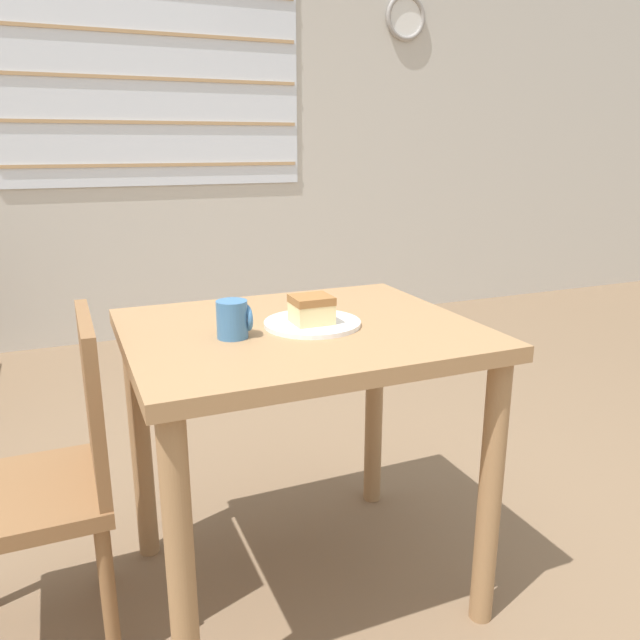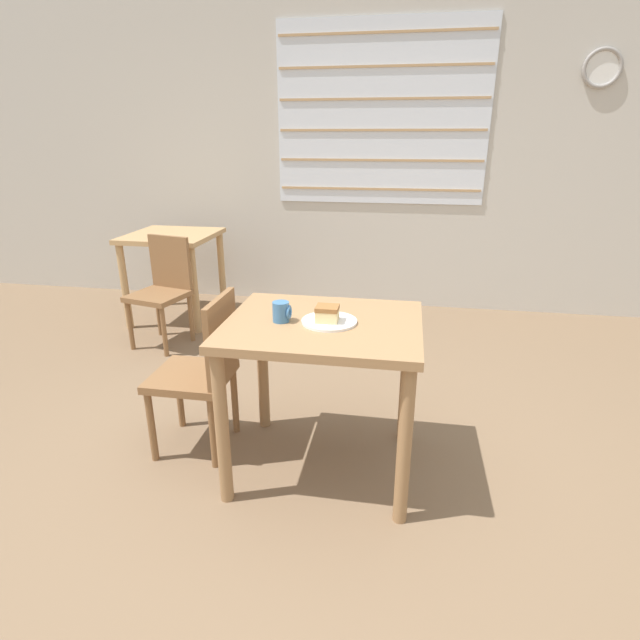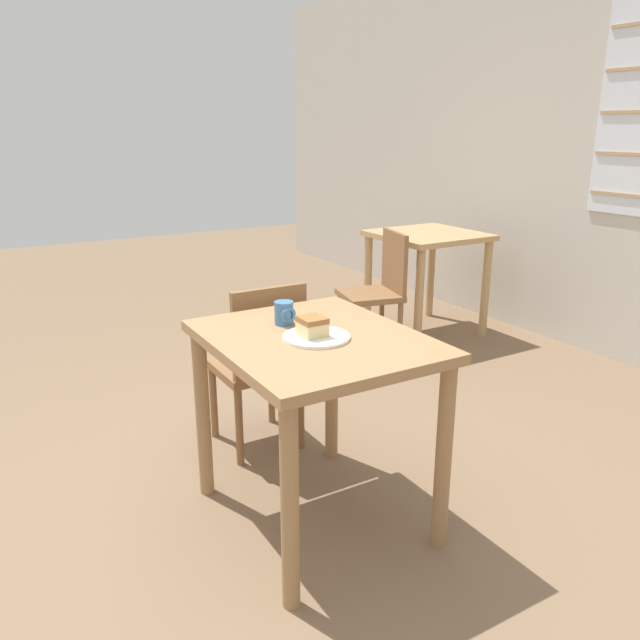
{
  "view_description": "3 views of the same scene",
  "coord_description": "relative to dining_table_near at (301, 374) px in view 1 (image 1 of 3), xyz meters",
  "views": [
    {
      "loc": [
        -0.52,
        -1.06,
        1.22
      ],
      "look_at": [
        0.05,
        0.3,
        0.8
      ],
      "focal_mm": 35.0,
      "sensor_mm": 36.0,
      "label": 1
    },
    {
      "loc": [
        0.37,
        -1.7,
        1.56
      ],
      "look_at": [
        0.01,
        0.37,
        0.78
      ],
      "focal_mm": 28.0,
      "sensor_mm": 36.0,
      "label": 2
    },
    {
      "loc": [
        1.92,
        -0.72,
        1.52
      ],
      "look_at": [
        0.03,
        0.39,
        0.83
      ],
      "focal_mm": 35.0,
      "sensor_mm": 36.0,
      "label": 3
    }
  ],
  "objects": [
    {
      "name": "wall_back",
      "position": [
        -0.02,
        2.66,
        0.77
      ],
      "size": [
        10.0,
        0.09,
        2.8
      ],
      "color": "beige",
      "rests_on": "ground_plane"
    },
    {
      "name": "dining_table_near",
      "position": [
        0.0,
        0.0,
        0.0
      ],
      "size": [
        0.88,
        0.73,
        0.77
      ],
      "color": "#9E754C",
      "rests_on": "ground_plane"
    },
    {
      "name": "chair_near_window",
      "position": [
        -0.63,
        0.06,
        -0.19
      ],
      "size": [
        0.38,
        0.38,
        0.84
      ],
      "rotation": [
        0.0,
        0.0,
        -1.57
      ],
      "color": "brown",
      "rests_on": "ground_plane"
    },
    {
      "name": "plate",
      "position": [
        0.03,
        -0.01,
        0.14
      ],
      "size": [
        0.25,
        0.25,
        0.01
      ],
      "color": "white",
      "rests_on": "dining_table_near"
    },
    {
      "name": "cake_slice",
      "position": [
        0.02,
        -0.02,
        0.18
      ],
      "size": [
        0.1,
        0.09,
        0.07
      ],
      "color": "#E5CC89",
      "rests_on": "plate"
    },
    {
      "name": "coffee_mug",
      "position": [
        -0.18,
        -0.03,
        0.18
      ],
      "size": [
        0.08,
        0.08,
        0.09
      ],
      "color": "teal",
      "rests_on": "dining_table_near"
    }
  ]
}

